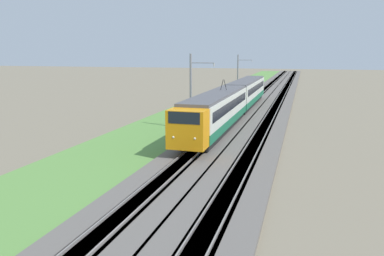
% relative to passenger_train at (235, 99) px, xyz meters
% --- Properties ---
extents(ballast_main, '(240.00, 4.40, 0.30)m').
position_rel_passenger_train_xyz_m(ballast_main, '(7.17, 0.00, -2.29)').
color(ballast_main, '#605B56').
rests_on(ballast_main, ground).
extents(ballast_adjacent, '(240.00, 4.40, 0.30)m').
position_rel_passenger_train_xyz_m(ballast_adjacent, '(7.17, -4.25, -2.29)').
color(ballast_adjacent, '#605B56').
rests_on(ballast_adjacent, ground).
extents(track_main, '(240.00, 1.57, 0.45)m').
position_rel_passenger_train_xyz_m(track_main, '(7.17, 0.00, -2.28)').
color(track_main, '#4C4238').
rests_on(track_main, ground).
extents(track_adjacent, '(240.00, 1.57, 0.45)m').
position_rel_passenger_train_xyz_m(track_adjacent, '(7.17, -4.25, -2.28)').
color(track_adjacent, '#4C4238').
rests_on(track_adjacent, ground).
extents(grass_verge, '(240.00, 8.07, 0.12)m').
position_rel_passenger_train_xyz_m(grass_verge, '(7.17, 6.37, -2.38)').
color(grass_verge, '#5B8E42').
rests_on(grass_verge, ground).
extents(passenger_train, '(40.09, 2.94, 5.19)m').
position_rel_passenger_train_xyz_m(passenger_train, '(0.00, 0.00, 0.00)').
color(passenger_train, orange).
rests_on(passenger_train, ground).
extents(catenary_mast_mid, '(0.22, 2.56, 7.80)m').
position_rel_passenger_train_xyz_m(catenary_mast_mid, '(-8.42, 2.99, 1.60)').
color(catenary_mast_mid, slate).
rests_on(catenary_mast_mid, ground).
extents(catenary_mast_far, '(0.22, 2.56, 7.64)m').
position_rel_passenger_train_xyz_m(catenary_mast_far, '(19.71, 2.99, 1.52)').
color(catenary_mast_far, slate).
rests_on(catenary_mast_far, ground).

